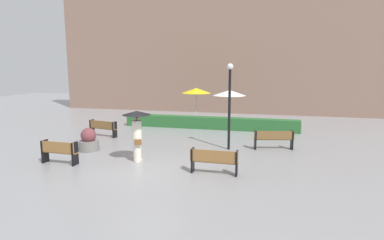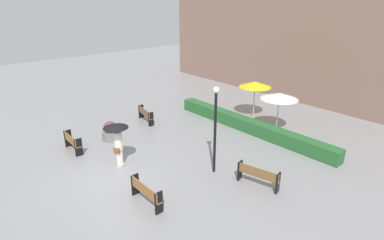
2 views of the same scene
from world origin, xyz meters
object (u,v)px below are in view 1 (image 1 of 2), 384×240
bench_near_left (59,151)px  pedestrian_with_umbrella (137,127)px  planter_pot (89,141)px  patio_umbrella_white (229,93)px  patio_umbrella_yellow (196,91)px  bench_far_left (103,127)px  bench_far_right (274,138)px  bench_near_right (214,160)px  lamp_post (230,98)px

bench_near_left → pedestrian_with_umbrella: (2.90, 1.02, 0.90)m
planter_pot → patio_umbrella_white: (5.41, 7.76, 1.72)m
pedestrian_with_umbrella → patio_umbrella_yellow: (0.10, 9.77, 0.77)m
bench_far_left → pedestrian_with_umbrella: (3.85, -4.02, 0.91)m
bench_far_left → bench_far_right: bench_far_right is taller
bench_near_right → lamp_post: lamp_post is taller
bench_far_left → pedestrian_with_umbrella: 5.64m
bench_near_left → bench_far_left: bearing=100.7°
bench_near_left → lamp_post: size_ratio=0.38×
patio_umbrella_white → planter_pot: bearing=-124.9°
patio_umbrella_white → bench_far_right: bearing=-62.5°
planter_pot → lamp_post: bearing=16.2°
bench_far_right → patio_umbrella_white: patio_umbrella_white is taller
bench_near_left → lamp_post: (6.21, 3.93, 1.89)m
patio_umbrella_yellow → patio_umbrella_white: patio_umbrella_yellow is taller
bench_near_left → bench_far_right: bearing=28.3°
bench_near_left → patio_umbrella_yellow: 11.32m
patio_umbrella_yellow → planter_pot: bearing=-109.1°
bench_near_right → planter_pot: bearing=163.4°
bench_far_right → patio_umbrella_yellow: size_ratio=0.77×
patio_umbrella_yellow → bench_far_right: bearing=-50.5°
lamp_post → bench_near_right: bearing=-90.5°
planter_pot → lamp_post: size_ratio=0.27×
bench_near_left → bench_far_right: bench_near_left is taller
bench_far_right → lamp_post: (-2.04, -0.51, 1.89)m
patio_umbrella_yellow → lamp_post: bearing=-65.0°
bench_far_right → planter_pot: bearing=-164.4°
bench_near_left → bench_far_right: size_ratio=0.83×
bench_far_right → pedestrian_with_umbrella: pedestrian_with_umbrella is taller
bench_near_right → lamp_post: 4.11m
bench_far_right → planter_pot: 8.57m
bench_near_right → patio_umbrella_white: size_ratio=0.74×
patio_umbrella_yellow → bench_near_right: bearing=-73.2°
bench_far_right → pedestrian_with_umbrella: 6.41m
bench_near_right → lamp_post: size_ratio=0.44×
bench_far_left → patio_umbrella_yellow: patio_umbrella_yellow is taller
lamp_post → bench_far_right: bearing=13.9°
planter_pot → patio_umbrella_white: size_ratio=0.45×
lamp_post → patio_umbrella_white: size_ratio=1.69×
pedestrian_with_umbrella → patio_umbrella_white: bearing=74.2°
lamp_post → pedestrian_with_umbrella: bearing=-138.6°
pedestrian_with_umbrella → patio_umbrella_yellow: patio_umbrella_yellow is taller
bench_near_right → lamp_post: bearing=89.5°
bench_near_right → planter_pot: size_ratio=1.63×
bench_near_right → pedestrian_with_umbrella: bearing=167.4°
bench_far_left → bench_near_right: bench_near_right is taller
bench_far_right → bench_near_right: bearing=-116.5°
lamp_post → patio_umbrella_white: 6.01m
bench_far_left → pedestrian_with_umbrella: size_ratio=0.84×
bench_far_right → lamp_post: size_ratio=0.46×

